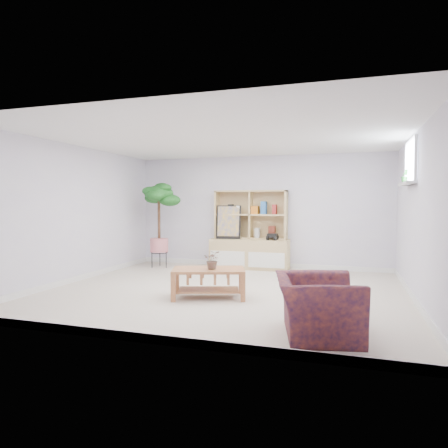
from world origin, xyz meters
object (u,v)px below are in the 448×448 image
(armchair, at_px, (317,302))
(floor_tree, at_px, (159,225))
(coffee_table, at_px, (209,283))
(storage_unit, at_px, (250,229))

(armchair, bearing_deg, floor_tree, 32.91)
(armchair, bearing_deg, coffee_table, 40.30)
(coffee_table, relative_size, floor_tree, 0.57)
(storage_unit, bearing_deg, floor_tree, -166.22)
(coffee_table, bearing_deg, floor_tree, 112.23)
(coffee_table, xyz_separation_m, floor_tree, (-1.94, 2.29, 0.70))
(storage_unit, xyz_separation_m, armchair, (1.70, -4.00, -0.48))
(armchair, bearing_deg, storage_unit, 10.52)
(floor_tree, relative_size, armchair, 1.93)
(floor_tree, bearing_deg, armchair, -44.55)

